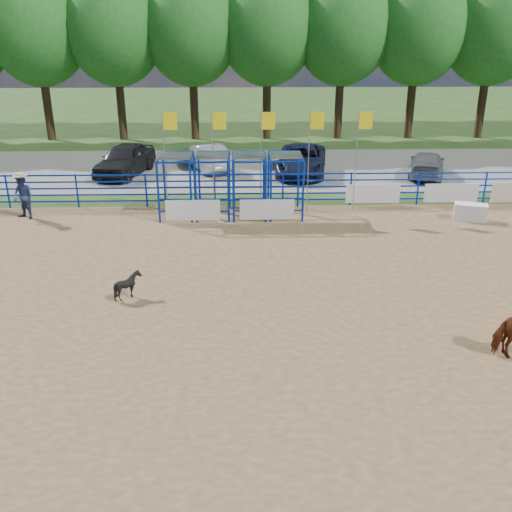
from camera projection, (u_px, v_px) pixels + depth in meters
name	position (u px, v px, depth m)	size (l,w,h in m)	color
ground	(308.00, 311.00, 16.11)	(120.00, 120.00, 0.00)	#385622
arena_dirt	(308.00, 311.00, 16.11)	(30.00, 20.00, 0.02)	olive
gravel_strip	(274.00, 169.00, 31.83)	(40.00, 10.00, 0.01)	gray
announcer_table	(470.00, 212.00, 23.37)	(1.29, 0.60, 0.69)	white
calf	(128.00, 285.00, 16.71)	(0.66, 0.74, 0.82)	black
spectator_cowboy	(23.00, 196.00, 23.33)	(1.12, 1.04, 1.90)	navy
car_a	(125.00, 159.00, 30.29)	(1.94, 4.82, 1.64)	black
car_b	(207.00, 157.00, 31.42)	(1.49, 4.26, 1.41)	gray
car_c	(302.00, 160.00, 30.48)	(2.48, 5.38, 1.50)	#141934
car_d	(427.00, 164.00, 30.07)	(1.75, 4.31, 1.25)	slate
perimeter_fence	(309.00, 287.00, 15.83)	(30.10, 20.10, 1.50)	#082BAE
chute_assembly	(240.00, 186.00, 23.76)	(19.32, 2.41, 4.20)	#082BAE
treeline	(267.00, 23.00, 37.29)	(56.40, 6.40, 11.24)	#3F2B19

